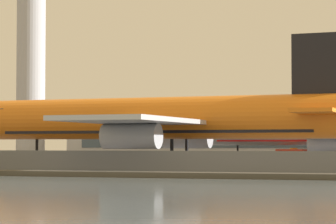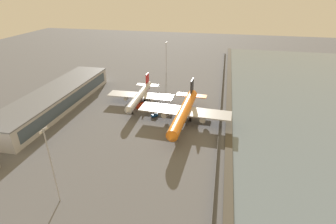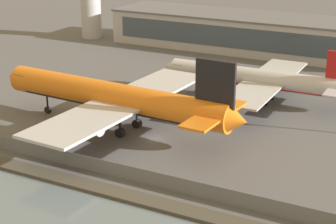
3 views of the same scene
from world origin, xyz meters
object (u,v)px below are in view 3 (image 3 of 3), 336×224
(baggage_tug, at_px, (173,104))
(ops_van, at_px, (233,94))
(cargo_jet_orange, at_px, (117,98))
(passenger_jet_silver, at_px, (260,79))

(baggage_tug, height_order, ops_van, ops_van)
(baggage_tug, bearing_deg, cargo_jet_orange, -102.59)
(cargo_jet_orange, xyz_separation_m, baggage_tug, (3.42, 15.31, -5.10))
(baggage_tug, xyz_separation_m, ops_van, (8.80, 10.01, 0.47))
(ops_van, bearing_deg, cargo_jet_orange, -115.76)
(cargo_jet_orange, distance_m, ops_van, 28.49)
(cargo_jet_orange, distance_m, baggage_tug, 16.49)
(passenger_jet_silver, distance_m, ops_van, 6.39)
(cargo_jet_orange, xyz_separation_m, ops_van, (12.22, 25.32, -4.62))
(cargo_jet_orange, bearing_deg, passenger_jet_silver, 57.51)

